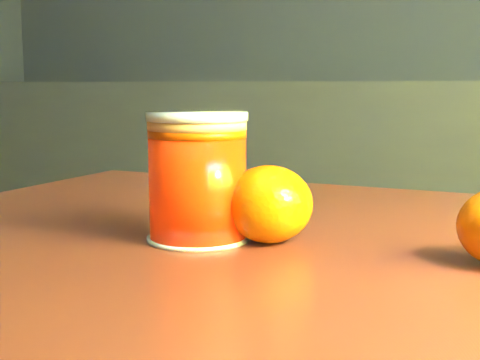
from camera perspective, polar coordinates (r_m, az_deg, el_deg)
The scene contains 3 objects.
kitchen_counter at distance 2.16m, azimuth 5.41°, elevation -3.65°, with size 3.15×0.60×0.90m, color #414246.
juice_glass at distance 0.59m, azimuth -3.65°, elevation 0.22°, with size 0.09×0.09×0.11m.
orange_front at distance 0.58m, azimuth 2.47°, elevation -2.06°, with size 0.08×0.08×0.07m, color #E46704.
Camera 1 is at (1.02, -0.40, 0.89)m, focal length 50.00 mm.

